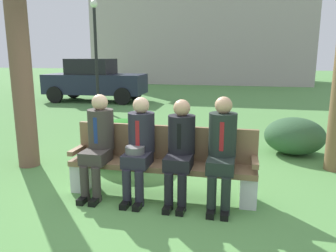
% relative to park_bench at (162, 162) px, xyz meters
% --- Properties ---
extents(ground_plane, '(80.00, 80.00, 0.00)m').
position_rel_park_bench_xyz_m(ground_plane, '(-0.15, -0.24, -0.44)').
color(ground_plane, '#538C46').
extents(park_bench, '(2.41, 0.44, 0.90)m').
position_rel_park_bench_xyz_m(park_bench, '(0.00, 0.00, 0.00)').
color(park_bench, brown).
rests_on(park_bench, ground).
extents(seated_man_leftmost, '(0.34, 0.72, 1.31)m').
position_rel_park_bench_xyz_m(seated_man_leftmost, '(-0.82, -0.13, 0.29)').
color(seated_man_leftmost, '#38332D').
rests_on(seated_man_leftmost, ground).
extents(seated_man_centerleft, '(0.34, 0.72, 1.29)m').
position_rel_park_bench_xyz_m(seated_man_centerleft, '(-0.26, -0.14, 0.28)').
color(seated_man_centerleft, '#23232D').
rests_on(seated_man_centerleft, ground).
extents(seated_man_centerright, '(0.34, 0.72, 1.27)m').
position_rel_park_bench_xyz_m(seated_man_centerright, '(0.26, -0.13, 0.28)').
color(seated_man_centerright, black).
rests_on(seated_man_centerright, ground).
extents(seated_man_rightmost, '(0.34, 0.72, 1.32)m').
position_rel_park_bench_xyz_m(seated_man_rightmost, '(0.77, -0.13, 0.30)').
color(seated_man_rightmost, '#1E2823').
rests_on(seated_man_rightmost, ground).
extents(shrub_near_bench, '(1.09, 1.00, 0.68)m').
position_rel_park_bench_xyz_m(shrub_near_bench, '(1.96, 2.32, -0.10)').
color(shrub_near_bench, '#325736').
rests_on(shrub_near_bench, ground).
extents(shrub_mid_lawn, '(1.20, 1.10, 0.75)m').
position_rel_park_bench_xyz_m(shrub_mid_lawn, '(-0.95, 1.15, -0.06)').
color(shrub_mid_lawn, '#23711F').
rests_on(shrub_mid_lawn, ground).
extents(parked_car_near, '(3.95, 1.82, 1.68)m').
position_rel_park_bench_xyz_m(parked_car_near, '(-4.79, 8.24, 0.40)').
color(parked_car_near, '#1E2338').
rests_on(parked_car_near, ground).
extents(street_lamp, '(0.24, 0.24, 3.54)m').
position_rel_park_bench_xyz_m(street_lamp, '(-3.81, 6.36, 1.73)').
color(street_lamp, black).
rests_on(street_lamp, ground).
extents(building_backdrop, '(14.57, 6.58, 8.84)m').
position_rel_park_bench_xyz_m(building_backdrop, '(-1.93, 19.62, 4.00)').
color(building_backdrop, '#B4A3A3').
rests_on(building_backdrop, ground).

